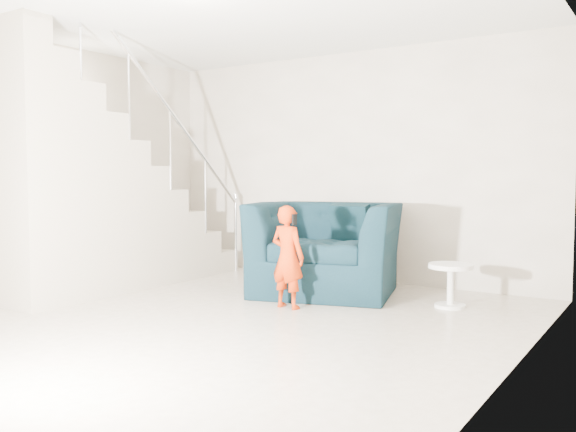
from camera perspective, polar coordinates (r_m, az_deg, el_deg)
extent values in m
plane|color=gray|center=(5.21, -8.70, -10.05)|extent=(5.50, 5.50, 0.00)
plane|color=#A09482|center=(7.35, 5.59, 4.61)|extent=(5.00, 0.00, 5.00)
plane|color=#A09482|center=(6.98, -24.42, 4.33)|extent=(0.00, 5.50, 5.50)
plane|color=#A09482|center=(3.88, 20.02, 5.13)|extent=(0.00, 5.50, 5.50)
imported|color=black|center=(6.47, 3.57, -3.00)|extent=(1.77, 1.64, 0.96)
imported|color=#8B1D04|center=(5.71, -0.03, -3.85)|extent=(0.37, 0.26, 0.97)
cylinder|color=white|center=(5.95, 14.98, -4.54)|extent=(0.41, 0.41, 0.04)
cylinder|color=white|center=(5.98, 14.95, -6.51)|extent=(0.06, 0.06, 0.37)
cylinder|color=white|center=(6.01, 14.92, -8.11)|extent=(0.29, 0.29, 0.03)
cube|color=#ADA089|center=(8.22, -8.29, -3.98)|extent=(1.00, 0.30, 0.27)
cube|color=#ADA089|center=(7.99, -9.72, -3.26)|extent=(1.00, 0.30, 0.54)
cube|color=#ADA089|center=(7.75, -11.23, -2.48)|extent=(1.00, 0.30, 0.81)
cube|color=#ADA089|center=(7.53, -12.83, -1.66)|extent=(1.00, 0.30, 1.08)
cube|color=#ADA089|center=(7.31, -14.53, -0.78)|extent=(1.00, 0.30, 1.35)
cube|color=#ADA089|center=(7.10, -16.32, 0.15)|extent=(1.00, 0.30, 1.62)
cube|color=#ADA089|center=(6.90, -18.23, 1.13)|extent=(1.00, 0.30, 1.89)
cube|color=#ADA089|center=(6.71, -20.24, 2.17)|extent=(1.00, 0.30, 2.16)
cube|color=#ADA089|center=(6.54, -22.38, 3.26)|extent=(1.00, 0.30, 2.43)
cube|color=#ADA089|center=(6.37, -24.63, 4.41)|extent=(1.00, 0.30, 2.70)
cylinder|color=silver|center=(6.90, -12.81, 12.10)|extent=(0.04, 3.03, 2.73)
cylinder|color=silver|center=(7.98, -4.90, -1.56)|extent=(0.04, 0.04, 1.00)
cube|color=black|center=(6.67, 5.90, -0.68)|extent=(0.44, 0.21, 0.43)
cube|color=black|center=(6.72, -1.62, -1.68)|extent=(0.05, 0.47, 0.53)
cube|color=black|center=(5.58, 0.60, -0.34)|extent=(0.03, 0.05, 0.10)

